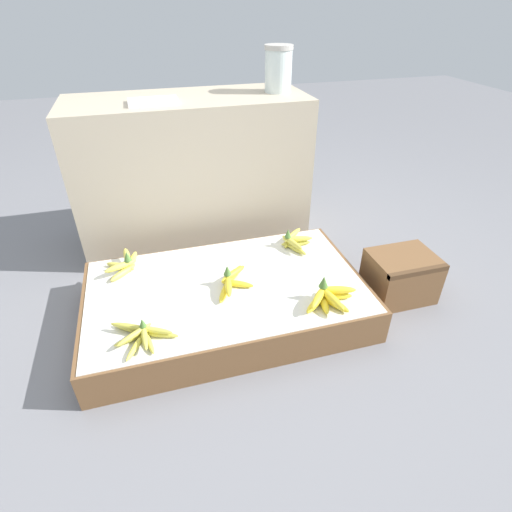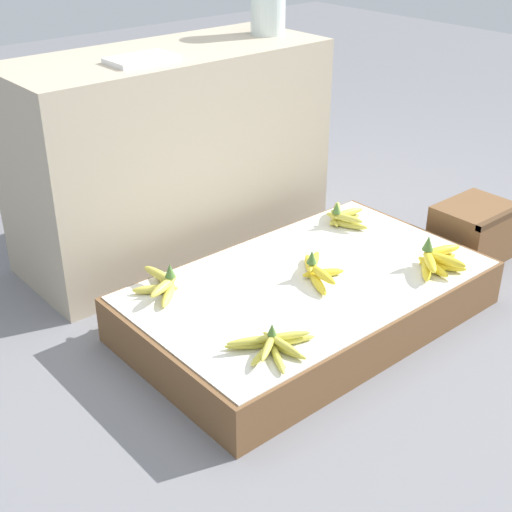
# 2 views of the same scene
# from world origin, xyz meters

# --- Properties ---
(ground_plane) EXTENTS (10.00, 10.00, 0.00)m
(ground_plane) POSITION_xyz_m (0.00, 0.00, 0.00)
(ground_plane) COLOR slate
(display_platform) EXTENTS (1.20, 0.71, 0.16)m
(display_platform) POSITION_xyz_m (0.00, 0.00, 0.08)
(display_platform) COLOR brown
(display_platform) RESTS_ON ground_plane
(back_vendor_table) EXTENTS (1.22, 0.49, 0.79)m
(back_vendor_table) POSITION_xyz_m (-0.01, 0.75, 0.39)
(back_vendor_table) COLOR tan
(back_vendor_table) RESTS_ON ground_plane
(wooden_crate) EXTENTS (0.30, 0.24, 0.22)m
(wooden_crate) POSITION_xyz_m (0.82, -0.09, 0.11)
(wooden_crate) COLOR brown
(wooden_crate) RESTS_ON ground_plane
(banana_bunch_front_left) EXTENTS (0.25, 0.21, 0.08)m
(banana_bunch_front_left) POSITION_xyz_m (-0.36, -0.23, 0.19)
(banana_bunch_front_left) COLOR gold
(banana_bunch_front_left) RESTS_ON display_platform
(banana_bunch_front_midright) EXTENTS (0.24, 0.18, 0.11)m
(banana_bunch_front_midright) POSITION_xyz_m (0.37, -0.23, 0.20)
(banana_bunch_front_midright) COLOR yellow
(banana_bunch_front_midright) RESTS_ON display_platform
(banana_bunch_middle_midleft) EXTENTS (0.18, 0.25, 0.10)m
(banana_bunch_middle_midleft) POSITION_xyz_m (0.02, -0.01, 0.19)
(banana_bunch_middle_midleft) COLOR yellow
(banana_bunch_middle_midleft) RESTS_ON display_platform
(banana_bunch_back_left) EXTENTS (0.15, 0.22, 0.10)m
(banana_bunch_back_left) POSITION_xyz_m (-0.41, 0.24, 0.19)
(banana_bunch_back_left) COLOR #DBCC4C
(banana_bunch_back_left) RESTS_ON display_platform
(banana_bunch_back_midright) EXTENTS (0.16, 0.22, 0.10)m
(banana_bunch_back_midright) POSITION_xyz_m (0.39, 0.22, 0.19)
(banana_bunch_back_midright) COLOR gold
(banana_bunch_back_midright) RESTS_ON display_platform
(glass_jar) EXTENTS (0.14, 0.14, 0.22)m
(glass_jar) POSITION_xyz_m (0.46, 0.74, 0.90)
(glass_jar) COLOR silver
(glass_jar) RESTS_ON back_vendor_table
(foam_tray_white) EXTENTS (0.23, 0.14, 0.02)m
(foam_tray_white) POSITION_xyz_m (-0.18, 0.66, 0.80)
(foam_tray_white) COLOR white
(foam_tray_white) RESTS_ON back_vendor_table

